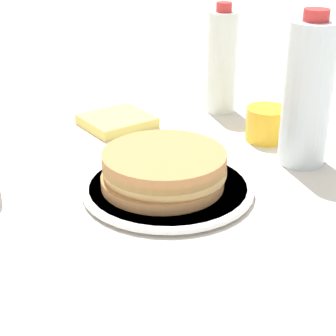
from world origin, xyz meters
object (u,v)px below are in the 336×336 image
at_px(pancake_stack, 164,168).
at_px(water_bottle_near, 222,62).
at_px(plate, 168,188).
at_px(water_bottle_mid, 308,94).
at_px(juice_glass, 267,124).

relative_size(pancake_stack, water_bottle_near, 0.86).
height_order(plate, water_bottle_near, water_bottle_near).
xyz_separation_m(water_bottle_near, water_bottle_mid, (0.00, 0.28, 0.02)).
distance_m(plate, juice_glass, 0.27).
bearing_deg(juice_glass, pancake_stack, 22.90).
relative_size(plate, juice_glass, 3.38).
distance_m(pancake_stack, water_bottle_near, 0.38).
height_order(plate, juice_glass, juice_glass).
relative_size(pancake_stack, juice_glass, 2.50).
bearing_deg(water_bottle_near, pancake_stack, 47.55).
bearing_deg(water_bottle_near, plate, 48.53).
bearing_deg(juice_glass, water_bottle_mid, 89.38).
distance_m(plate, water_bottle_near, 0.39).
distance_m(plate, pancake_stack, 0.03).
distance_m(juice_glass, water_bottle_mid, 0.14).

